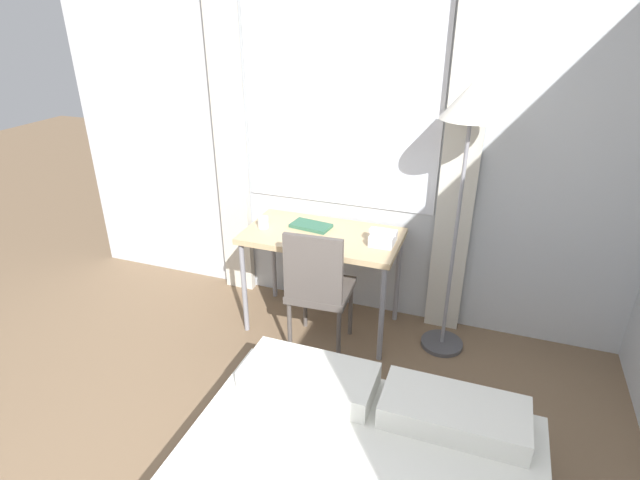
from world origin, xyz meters
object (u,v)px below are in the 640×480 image
(desk, at_px, (322,242))
(book, at_px, (311,226))
(desk_chair, at_px, (318,285))
(mug, at_px, (263,222))
(telephone, at_px, (383,238))
(standing_lamp, at_px, (469,128))

(desk, xyz_separation_m, book, (-0.11, 0.07, 0.08))
(desk_chair, relative_size, mug, 11.32)
(desk_chair, bearing_deg, telephone, 35.26)
(telephone, xyz_separation_m, mug, (-0.85, -0.04, -0.00))
(standing_lamp, xyz_separation_m, telephone, (-0.45, -0.06, -0.74))
(book, bearing_deg, desk, -33.63)
(desk, height_order, telephone, telephone)
(standing_lamp, distance_m, book, 1.26)
(desk_chair, height_order, telephone, desk_chair)
(standing_lamp, bearing_deg, book, 178.32)
(desk_chair, distance_m, book, 0.48)
(mug, bearing_deg, desk, 6.33)
(book, distance_m, mug, 0.34)
(desk, xyz_separation_m, telephone, (0.43, -0.01, 0.11))
(desk, relative_size, book, 3.65)
(book, bearing_deg, telephone, -8.90)
(mug, bearing_deg, telephone, 2.42)
(mug, bearing_deg, standing_lamp, 3.99)
(standing_lamp, bearing_deg, desk, -177.14)
(desk_chair, bearing_deg, desk, 100.90)
(desk_chair, xyz_separation_m, telephone, (0.35, 0.28, 0.28))
(desk_chair, height_order, standing_lamp, standing_lamp)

